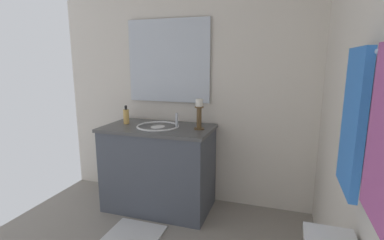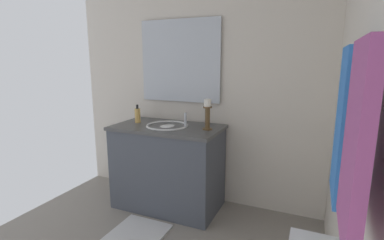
% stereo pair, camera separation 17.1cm
% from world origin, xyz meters
% --- Properties ---
extents(wall_back, '(2.68, 0.04, 2.45)m').
position_xyz_m(wall_back, '(0.00, 1.31, 1.23)').
color(wall_back, silver).
rests_on(wall_back, ground).
extents(wall_left, '(0.04, 2.62, 2.45)m').
position_xyz_m(wall_left, '(-1.34, 0.00, 1.23)').
color(wall_left, silver).
rests_on(wall_left, ground).
extents(vanity_cabinet, '(0.58, 1.03, 0.81)m').
position_xyz_m(vanity_cabinet, '(-1.02, -0.14, 0.41)').
color(vanity_cabinet, '#474C56').
rests_on(vanity_cabinet, ground).
extents(sink_basin, '(0.40, 0.40, 0.24)m').
position_xyz_m(sink_basin, '(-1.02, -0.14, 0.77)').
color(sink_basin, white).
rests_on(sink_basin, vanity_cabinet).
extents(mirror, '(0.02, 0.85, 0.80)m').
position_xyz_m(mirror, '(-1.30, -0.14, 1.41)').
color(mirror, silver).
extents(candle_holder_tall, '(0.09, 0.09, 0.27)m').
position_xyz_m(candle_holder_tall, '(-1.04, 0.26, 0.95)').
color(candle_holder_tall, brown).
rests_on(candle_holder_tall, vanity_cabinet).
extents(soap_bottle, '(0.06, 0.06, 0.18)m').
position_xyz_m(soap_bottle, '(-1.04, -0.48, 0.88)').
color(soap_bottle, '#E5B259').
rests_on(soap_bottle, vanity_cabinet).
extents(towel_bar, '(0.81, 0.02, 0.02)m').
position_xyz_m(towel_bar, '(0.38, 1.25, 1.44)').
color(towel_bar, silver).
extents(towel_near_vanity, '(0.28, 0.03, 0.55)m').
position_xyz_m(towel_near_vanity, '(0.18, 1.23, 1.19)').
color(towel_near_vanity, blue).
rests_on(towel_near_vanity, towel_bar).
extents(towel_center, '(0.28, 0.03, 0.47)m').
position_xyz_m(towel_center, '(0.58, 1.23, 1.23)').
color(towel_center, '#A54C8C').
rests_on(towel_center, towel_bar).
extents(bath_mat, '(0.60, 0.44, 0.02)m').
position_xyz_m(bath_mat, '(-0.39, -0.14, 0.01)').
color(bath_mat, silver).
rests_on(bath_mat, ground).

